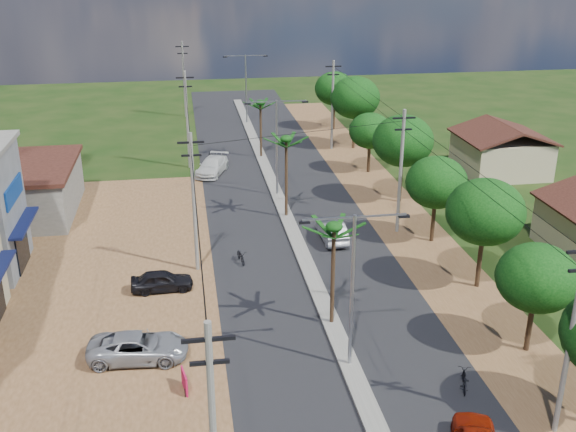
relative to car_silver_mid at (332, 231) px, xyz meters
name	(u,v)px	position (x,y,z in m)	size (l,w,h in m)	color
ground	(349,366)	(-2.49, -15.24, -0.71)	(160.00, 160.00, 0.00)	black
road	(297,243)	(-2.49, -0.24, -0.69)	(12.00, 110.00, 0.04)	black
median	(290,226)	(-2.49, 2.76, -0.62)	(1.00, 90.00, 0.18)	#605E56
dirt_lot_west	(58,310)	(-17.49, -7.24, -0.69)	(18.00, 46.00, 0.04)	brown
dirt_shoulder_east	(414,236)	(6.01, -0.24, -0.69)	(5.00, 90.00, 0.03)	brown
low_shed	(7,190)	(-23.49, 8.76, 1.26)	(10.40, 10.40, 3.95)	#605E56
house_east_far	(501,147)	(18.51, 12.76, 1.68)	(7.60, 7.50, 4.60)	tan
tree_east_b	(537,278)	(6.81, -15.24, 3.40)	(4.00, 4.00, 5.83)	black
tree_east_c	(485,212)	(7.21, -8.24, 4.15)	(4.60, 4.60, 6.83)	black
tree_east_d	(436,182)	(6.91, -1.24, 3.63)	(4.20, 4.20, 6.13)	black
tree_east_e	(403,141)	(7.11, 6.76, 4.38)	(4.80, 4.80, 7.14)	black
tree_east_f	(370,131)	(6.71, 14.76, 3.18)	(3.80, 3.80, 5.52)	black
tree_east_g	(355,98)	(7.31, 22.76, 4.53)	(5.00, 5.00, 7.38)	black
tree_east_h	(334,89)	(7.01, 30.76, 3.93)	(4.40, 4.40, 6.52)	black
palm_median_near	(334,231)	(-2.49, -11.24, 4.83)	(2.00, 2.00, 6.15)	black
palm_median_mid	(286,143)	(-2.49, 4.76, 5.19)	(2.00, 2.00, 6.55)	black
palm_median_far	(260,105)	(-2.49, 20.76, 4.55)	(2.00, 2.00, 5.85)	black
streetlight_near	(352,279)	(-2.49, -15.24, 4.08)	(5.10, 0.18, 8.00)	gray
streetlight_mid	(277,140)	(-2.49, 9.76, 4.08)	(5.10, 0.18, 8.00)	gray
streetlight_far	(246,83)	(-2.49, 34.76, 4.08)	(5.10, 0.18, 8.00)	gray
utility_pole_w_b	(194,200)	(-9.49, -3.24, 4.05)	(1.60, 0.24, 9.00)	#605E56
utility_pole_w_c	(187,118)	(-9.49, 18.76, 4.05)	(1.60, 0.24, 9.00)	#605E56
utility_pole_w_d	(184,78)	(-9.49, 39.76, 4.05)	(1.60, 0.24, 9.00)	#605E56
utility_pole_e_a	(571,334)	(5.01, -21.24, 4.05)	(1.60, 0.24, 9.00)	#605E56
utility_pole_e_b	(401,169)	(5.01, 0.76, 4.05)	(1.60, 0.24, 9.00)	#605E56
utility_pole_e_c	(333,103)	(5.01, 22.76, 4.05)	(1.60, 0.24, 9.00)	#605E56
car_silver_mid	(332,231)	(0.00, 0.00, 0.00)	(1.50, 4.30, 1.42)	gray
car_white_far	(212,166)	(-7.49, 16.39, 0.02)	(2.04, 5.02, 1.46)	#B9BAB5
car_parked_silver	(138,348)	(-12.71, -13.01, -0.02)	(2.28, 4.94, 1.37)	gray
car_parked_dark	(162,281)	(-11.67, -5.79, -0.08)	(1.47, 3.67, 1.25)	black
moto_rider_east	(464,381)	(2.34, -17.84, -0.27)	(0.58, 1.68, 0.88)	black
moto_rider_west_a	(241,256)	(-6.64, -2.66, -0.26)	(0.60, 1.71, 0.90)	black
moto_rider_west_b	(210,158)	(-7.49, 19.79, -0.17)	(0.50, 1.78, 1.07)	black
roadside_sign	(184,382)	(-10.49, -15.96, -0.21)	(0.30, 1.20, 1.01)	#AF103F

